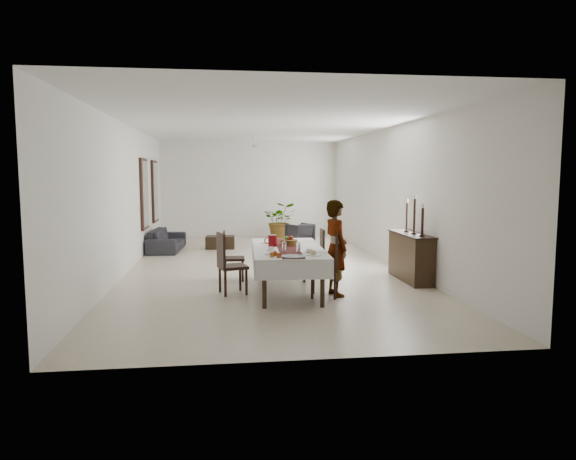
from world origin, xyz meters
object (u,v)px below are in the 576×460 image
at_px(woman, 336,248).
at_px(sofa, 167,240).
at_px(dining_table_top, 287,249).
at_px(red_pitcher, 272,241).
at_px(sideboard_body, 411,258).

xyz_separation_m(woman, sofa, (-3.50, 5.84, -0.54)).
bearing_deg(dining_table_top, red_pitcher, 149.04).
relative_size(woman, sideboard_body, 1.10).
bearing_deg(woman, red_pitcher, 47.09).
relative_size(red_pitcher, sideboard_body, 0.14).
bearing_deg(dining_table_top, sideboard_body, 16.55).
bearing_deg(sofa, woman, -145.37).
relative_size(dining_table_top, sofa, 1.25).
distance_m(woman, sideboard_body, 2.11).
height_order(woman, sideboard_body, woman).
relative_size(dining_table_top, sideboard_body, 1.65).
xyz_separation_m(red_pitcher, woman, (1.05, -0.62, -0.07)).
xyz_separation_m(dining_table_top, sideboard_body, (2.56, 0.64, -0.30)).
bearing_deg(dining_table_top, sofa, 119.19).
relative_size(dining_table_top, woman, 1.51).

